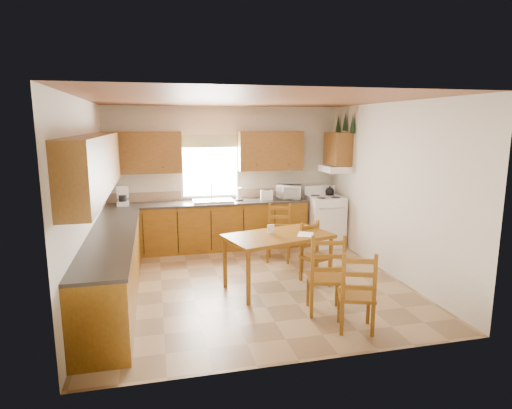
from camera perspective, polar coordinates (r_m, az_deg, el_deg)
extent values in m
plane|color=#977953|center=(6.57, -0.68, -10.45)|extent=(4.50, 4.50, 0.00)
plane|color=brown|center=(6.13, -0.73, 13.79)|extent=(4.50, 4.50, 0.00)
plane|color=beige|center=(6.13, -21.69, 0.36)|extent=(4.50, 4.50, 0.00)
plane|color=beige|center=(7.05, 17.45, 1.89)|extent=(4.50, 4.50, 0.00)
plane|color=beige|center=(8.40, -4.10, 3.70)|extent=(4.50, 4.50, 0.00)
plane|color=beige|center=(4.09, 6.28, -3.79)|extent=(4.50, 4.50, 0.00)
cube|color=brown|center=(8.21, -6.26, -2.95)|extent=(3.75, 0.60, 0.88)
cube|color=brown|center=(6.17, -18.51, -8.11)|extent=(0.60, 3.60, 0.88)
cube|color=#36312B|center=(8.12, -6.32, 0.21)|extent=(3.75, 0.63, 0.04)
cube|color=#36312B|center=(6.04, -18.77, -3.97)|extent=(0.63, 3.60, 0.04)
cube|color=#96775D|center=(8.38, -6.59, 1.30)|extent=(3.75, 0.01, 0.18)
cube|color=brown|center=(8.08, -14.92, 6.70)|extent=(1.41, 0.33, 0.75)
cube|color=brown|center=(8.37, 1.92, 7.18)|extent=(1.25, 0.33, 0.75)
cube|color=brown|center=(5.89, -20.64, 5.01)|extent=(0.33, 3.60, 0.75)
cube|color=brown|center=(8.37, 10.85, 7.30)|extent=(0.33, 0.62, 0.62)
cube|color=white|center=(8.38, 10.45, 4.71)|extent=(0.44, 0.62, 0.12)
cube|color=white|center=(8.30, -6.13, 4.98)|extent=(1.13, 0.02, 1.18)
cube|color=white|center=(8.30, -6.13, 4.97)|extent=(1.05, 0.01, 1.10)
cube|color=#597441|center=(8.24, -6.18, 8.42)|extent=(1.19, 0.01, 0.24)
cube|color=silver|center=(8.12, -5.80, 0.51)|extent=(0.75, 0.45, 0.04)
cone|color=#16361D|center=(8.13, 12.76, 10.52)|extent=(0.22, 0.22, 0.36)
cone|color=#16361D|center=(8.41, 11.80, 10.83)|extent=(0.22, 0.22, 0.36)
cone|color=#16361D|center=(8.70, 10.88, 10.59)|extent=(0.22, 0.22, 0.36)
cube|color=white|center=(8.54, 9.16, -2.24)|extent=(0.66, 0.68, 0.95)
cube|color=white|center=(8.06, -17.36, 1.00)|extent=(0.22, 0.25, 0.32)
cylinder|color=white|center=(8.20, -2.25, 1.39)|extent=(0.13, 0.13, 0.25)
cube|color=white|center=(8.27, 1.42, 1.26)|extent=(0.24, 0.17, 0.19)
imported|color=white|center=(8.43, 4.40, 1.70)|extent=(0.53, 0.46, 0.27)
cube|color=brown|center=(6.31, 2.94, -7.53)|extent=(1.66, 1.22, 0.80)
cube|color=brown|center=(5.16, 13.25, -11.07)|extent=(0.51, 0.50, 0.96)
cube|color=brown|center=(5.53, 9.22, -8.97)|extent=(0.52, 0.51, 1.04)
cube|color=brown|center=(7.47, 3.04, -3.87)|extent=(0.53, 0.51, 0.98)
cube|color=brown|center=(6.56, 7.97, -6.43)|extent=(0.48, 0.47, 0.90)
cube|color=white|center=(6.24, 6.64, -3.97)|extent=(0.32, 0.36, 0.00)
cube|color=white|center=(6.25, 2.00, -3.27)|extent=(0.10, 0.03, 0.13)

